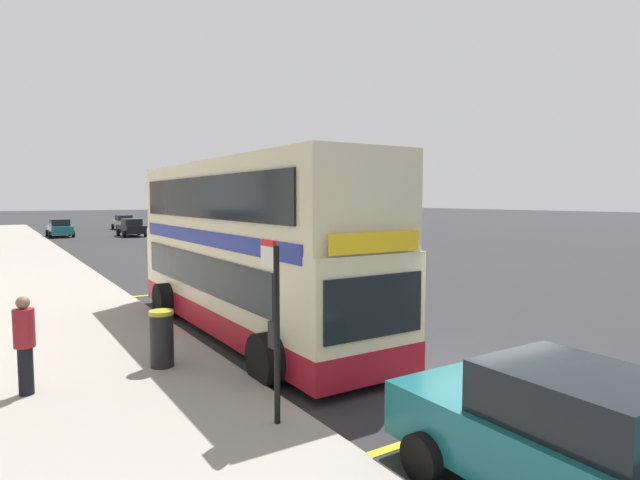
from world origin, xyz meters
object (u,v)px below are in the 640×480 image
at_px(parked_car_black_behind, 132,228).
at_px(litter_bin, 162,338).
at_px(double_decker_bus, 247,253).
at_px(parked_car_teal_kerbside, 60,228).
at_px(parked_car_teal_distant, 570,441).
at_px(bus_stop_sign, 274,316).
at_px(pedestrian_waiting_near_sign, 25,341).
at_px(parked_car_silver_across, 124,222).

bearing_deg(parked_car_black_behind, litter_bin, -102.95).
height_order(double_decker_bus, parked_car_black_behind, double_decker_bus).
bearing_deg(parked_car_black_behind, parked_car_teal_kerbside, 153.87).
bearing_deg(parked_car_teal_kerbside, parked_car_teal_distant, -91.92).
height_order(bus_stop_sign, pedestrian_waiting_near_sign, bus_stop_sign).
relative_size(parked_car_teal_distant, parked_car_silver_across, 1.00).
bearing_deg(pedestrian_waiting_near_sign, parked_car_silver_across, 76.39).
distance_m(parked_car_teal_kerbside, pedestrian_waiting_near_sign, 42.74).
distance_m(parked_car_teal_kerbside, parked_car_silver_across, 11.50).
distance_m(parked_car_black_behind, litter_bin, 40.41).
distance_m(bus_stop_sign, parked_car_black_behind, 43.70).
bearing_deg(litter_bin, pedestrian_waiting_near_sign, -173.93).
bearing_deg(parked_car_teal_kerbside, double_decker_bus, -91.55).
distance_m(bus_stop_sign, litter_bin, 3.70).
height_order(double_decker_bus, parked_car_teal_distant, double_decker_bus).
height_order(parked_car_black_behind, pedestrian_waiting_near_sign, pedestrian_waiting_near_sign).
distance_m(parked_car_black_behind, pedestrian_waiting_near_sign, 41.21).
bearing_deg(double_decker_bus, parked_car_teal_kerbside, 90.23).
relative_size(parked_car_silver_across, parked_car_black_behind, 1.00).
distance_m(double_decker_bus, parked_car_teal_kerbside, 40.18).
height_order(parked_car_silver_across, parked_car_black_behind, same).
relative_size(double_decker_bus, bus_stop_sign, 3.88).
relative_size(parked_car_teal_distant, pedestrian_waiting_near_sign, 2.47).
relative_size(bus_stop_sign, pedestrian_waiting_near_sign, 1.60).
height_order(parked_car_teal_kerbside, pedestrian_waiting_near_sign, pedestrian_waiting_near_sign).
relative_size(parked_car_teal_kerbside, pedestrian_waiting_near_sign, 2.47).
height_order(parked_car_teal_distant, pedestrian_waiting_near_sign, pedestrian_waiting_near_sign).
height_order(bus_stop_sign, litter_bin, bus_stop_sign).
distance_m(parked_car_teal_distant, litter_bin, 7.47).
height_order(parked_car_silver_across, litter_bin, parked_car_silver_across).
height_order(bus_stop_sign, parked_car_teal_distant, bus_stop_sign).
bearing_deg(litter_bin, double_decker_bus, 36.08).
bearing_deg(bus_stop_sign, pedestrian_waiting_near_sign, 133.57).
bearing_deg(double_decker_bus, parked_car_silver_across, 81.59).
bearing_deg(parked_car_teal_kerbside, bus_stop_sign, -94.20).
distance_m(bus_stop_sign, parked_car_teal_kerbside, 45.73).
distance_m(parked_car_teal_distant, parked_car_black_behind, 46.94).
relative_size(parked_car_teal_distant, parked_car_black_behind, 1.00).
bearing_deg(bus_stop_sign, double_decker_bus, 69.20).
bearing_deg(bus_stop_sign, parked_car_teal_kerbside, 87.57).
distance_m(parked_car_teal_kerbside, parked_car_black_behind, 6.27).
bearing_deg(bus_stop_sign, parked_car_black_behind, 79.96).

